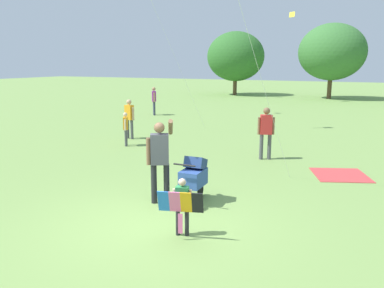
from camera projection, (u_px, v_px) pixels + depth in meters
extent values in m
plane|color=#75994C|center=(156.00, 224.00, 7.38)|extent=(120.00, 120.00, 0.00)
cylinder|color=brown|center=(235.00, 87.00, 36.58)|extent=(0.36, 0.36, 1.42)
ellipsoid|color=#2D6628|center=(236.00, 56.00, 35.99)|extent=(5.34, 4.81, 4.54)
cylinder|color=brown|center=(329.00, 89.00, 32.66)|extent=(0.36, 0.36, 1.67)
ellipsoid|color=#387033|center=(332.00, 52.00, 32.03)|extent=(5.47, 4.92, 4.65)
cylinder|color=#232328|center=(187.00, 222.00, 6.85)|extent=(0.08, 0.08, 0.52)
cylinder|color=#232328|center=(178.00, 221.00, 6.87)|extent=(0.08, 0.08, 0.52)
cube|color=#2D8C4C|center=(182.00, 197.00, 6.77)|extent=(0.26, 0.20, 0.39)
cylinder|color=beige|center=(190.00, 199.00, 6.75)|extent=(0.06, 0.06, 0.35)
cylinder|color=beige|center=(174.00, 198.00, 6.79)|extent=(0.06, 0.06, 0.35)
sphere|color=beige|center=(182.00, 182.00, 6.71)|extent=(0.13, 0.13, 0.13)
cube|color=black|center=(197.00, 203.00, 6.55)|extent=(0.23, 0.19, 0.39)
cube|color=#F4A319|center=(186.00, 202.00, 6.58)|extent=(0.23, 0.19, 0.39)
cube|color=pink|center=(175.00, 202.00, 6.61)|extent=(0.23, 0.19, 0.39)
cube|color=blue|center=(164.00, 201.00, 6.64)|extent=(0.23, 0.19, 0.39)
cube|color=pink|center=(180.00, 224.00, 6.66)|extent=(0.08, 0.03, 0.36)
cylinder|color=#232328|center=(154.00, 184.00, 8.42)|extent=(0.13, 0.13, 0.88)
cylinder|color=#232328|center=(167.00, 183.00, 8.44)|extent=(0.13, 0.13, 0.88)
cube|color=#4C4C56|center=(160.00, 149.00, 8.27)|extent=(0.45, 0.39, 0.66)
cylinder|color=brown|center=(148.00, 151.00, 8.26)|extent=(0.09, 0.09, 0.58)
cylinder|color=brown|center=(171.00, 127.00, 8.33)|extent=(0.34, 0.51, 0.41)
sphere|color=brown|center=(159.00, 128.00, 8.17)|extent=(0.23, 0.23, 0.23)
cylinder|color=black|center=(200.00, 190.00, 8.89)|extent=(0.05, 0.28, 0.28)
cylinder|color=black|center=(175.00, 200.00, 8.28)|extent=(0.05, 0.28, 0.28)
cylinder|color=black|center=(197.00, 203.00, 8.08)|extent=(0.05, 0.28, 0.28)
cube|color=#2D4C93|center=(193.00, 178.00, 8.43)|extent=(0.46, 0.66, 0.36)
cube|color=navy|center=(196.00, 163.00, 8.48)|extent=(0.43, 0.43, 0.35)
cylinder|color=black|center=(184.00, 165.00, 7.94)|extent=(0.48, 0.05, 0.04)
cylinder|color=silver|center=(242.00, 12.00, 8.63)|extent=(1.92, 3.04, 8.23)
cylinder|color=silver|center=(168.00, 41.00, 15.99)|extent=(2.31, 2.66, 7.74)
cube|color=yellow|center=(292.00, 15.00, 28.55)|extent=(0.43, 0.29, 0.44)
cylinder|color=#4C4C51|center=(269.00, 147.00, 12.25)|extent=(0.12, 0.12, 0.81)
cylinder|color=#4C4C51|center=(261.00, 147.00, 12.25)|extent=(0.12, 0.12, 0.81)
cube|color=red|center=(266.00, 125.00, 12.10)|extent=(0.41, 0.35, 0.61)
cylinder|color=brown|center=(273.00, 126.00, 12.11)|extent=(0.09, 0.09, 0.54)
cylinder|color=brown|center=(259.00, 126.00, 12.12)|extent=(0.09, 0.09, 0.54)
sphere|color=brown|center=(267.00, 111.00, 12.02)|extent=(0.21, 0.21, 0.21)
cylinder|color=#33384C|center=(154.00, 108.00, 22.46)|extent=(0.12, 0.12, 0.80)
cylinder|color=#33384C|center=(154.00, 108.00, 22.70)|extent=(0.12, 0.12, 0.80)
cube|color=purple|center=(154.00, 96.00, 22.44)|extent=(0.38, 0.41, 0.60)
cylinder|color=#A37556|center=(154.00, 97.00, 22.24)|extent=(0.09, 0.09, 0.53)
cylinder|color=#A37556|center=(154.00, 97.00, 22.65)|extent=(0.09, 0.09, 0.53)
sphere|color=#A37556|center=(154.00, 89.00, 22.35)|extent=(0.21, 0.21, 0.21)
cylinder|color=#4C4C51|center=(126.00, 137.00, 14.36)|extent=(0.09, 0.09, 0.61)
cylinder|color=#4C4C51|center=(126.00, 138.00, 14.18)|extent=(0.09, 0.09, 0.61)
cube|color=orange|center=(126.00, 123.00, 14.16)|extent=(0.28, 0.31, 0.46)
cylinder|color=beige|center=(126.00, 123.00, 14.33)|extent=(0.07, 0.07, 0.41)
cylinder|color=beige|center=(125.00, 125.00, 14.01)|extent=(0.07, 0.07, 0.41)
sphere|color=beige|center=(125.00, 115.00, 14.10)|extent=(0.16, 0.16, 0.16)
cylinder|color=#4C4C51|center=(132.00, 129.00, 15.50)|extent=(0.11, 0.11, 0.78)
cylinder|color=#4C4C51|center=(128.00, 129.00, 15.65)|extent=(0.11, 0.11, 0.78)
cube|color=orange|center=(129.00, 112.00, 15.43)|extent=(0.38, 0.28, 0.58)
cylinder|color=tan|center=(133.00, 114.00, 15.31)|extent=(0.08, 0.08, 0.52)
cylinder|color=tan|center=(126.00, 113.00, 15.57)|extent=(0.08, 0.08, 0.52)
sphere|color=tan|center=(129.00, 102.00, 15.35)|extent=(0.20, 0.20, 0.20)
cube|color=#CC3D3D|center=(340.00, 175.00, 10.58)|extent=(1.79, 1.78, 0.02)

